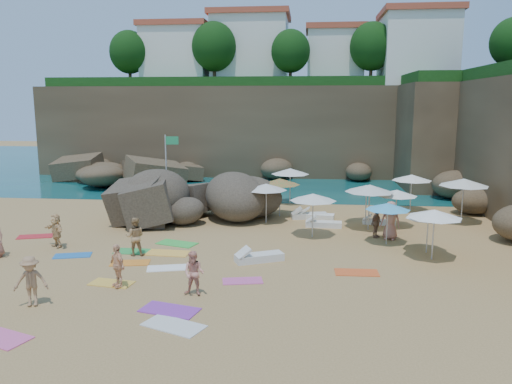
# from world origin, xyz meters

# --- Properties ---
(ground) EXTENTS (120.00, 120.00, 0.00)m
(ground) POSITION_xyz_m (0.00, 0.00, 0.00)
(ground) COLOR tan
(ground) RESTS_ON ground
(seawater) EXTENTS (120.00, 120.00, 0.00)m
(seawater) POSITION_xyz_m (0.00, 30.00, 0.00)
(seawater) COLOR #0C4751
(seawater) RESTS_ON ground
(cliff_back) EXTENTS (44.00, 8.00, 8.00)m
(cliff_back) POSITION_xyz_m (2.00, 25.00, 4.00)
(cliff_back) COLOR brown
(cliff_back) RESTS_ON ground
(cliff_corner) EXTENTS (10.00, 12.00, 8.00)m
(cliff_corner) POSITION_xyz_m (17.00, 20.00, 4.00)
(cliff_corner) COLOR brown
(cliff_corner) RESTS_ON ground
(rock_promontory) EXTENTS (12.00, 7.00, 2.00)m
(rock_promontory) POSITION_xyz_m (-11.00, 16.00, 0.00)
(rock_promontory) COLOR brown
(rock_promontory) RESTS_ON ground
(clifftop_buildings) EXTENTS (28.48, 9.48, 7.00)m
(clifftop_buildings) POSITION_xyz_m (2.96, 25.79, 11.24)
(clifftop_buildings) COLOR white
(clifftop_buildings) RESTS_ON cliff_back
(clifftop_trees) EXTENTS (35.60, 23.82, 4.40)m
(clifftop_trees) POSITION_xyz_m (4.78, 19.52, 11.26)
(clifftop_trees) COLOR #11380F
(clifftop_trees) RESTS_ON ground
(marina_masts) EXTENTS (3.10, 0.10, 6.00)m
(marina_masts) POSITION_xyz_m (-16.50, 30.00, 3.00)
(marina_masts) COLOR white
(marina_masts) RESTS_ON ground
(rock_outcrop) EXTENTS (7.40, 5.71, 2.86)m
(rock_outcrop) POSITION_xyz_m (-1.66, 5.54, 0.00)
(rock_outcrop) COLOR brown
(rock_outcrop) RESTS_ON ground
(flag_pole) EXTENTS (0.88, 0.20, 4.55)m
(flag_pole) POSITION_xyz_m (-4.32, 8.98, 2.90)
(flag_pole) COLOR silver
(flag_pole) RESTS_ON ground
(parasol_0) EXTENTS (2.49, 2.49, 2.35)m
(parasol_0) POSITION_xyz_m (3.53, 9.98, 2.16)
(parasol_0) COLOR silver
(parasol_0) RESTS_ON ground
(parasol_1) EXTENTS (2.32, 2.32, 2.19)m
(parasol_1) POSITION_xyz_m (2.40, 4.58, 2.01)
(parasol_1) COLOR silver
(parasol_1) RESTS_ON ground
(parasol_2) EXTENTS (2.40, 2.40, 2.27)m
(parasol_2) POSITION_xyz_m (10.97, 8.45, 2.08)
(parasol_2) COLOR silver
(parasol_2) RESTS_ON ground
(parasol_3) EXTENTS (2.15, 2.15, 2.03)m
(parasol_3) POSITION_xyz_m (9.37, 4.23, 1.87)
(parasol_3) COLOR silver
(parasol_3) RESTS_ON ground
(parasol_4) EXTENTS (2.31, 2.31, 2.19)m
(parasol_4) POSITION_xyz_m (7.84, 4.67, 2.01)
(parasol_4) COLOR silver
(parasol_4) RESTS_ON ground
(parasol_5) EXTENTS (2.52, 2.52, 2.38)m
(parasol_5) POSITION_xyz_m (7.87, 3.61, 2.19)
(parasol_5) COLOR silver
(parasol_5) RESTS_ON ground
(parasol_6) EXTENTS (2.37, 2.37, 2.24)m
(parasol_6) POSITION_xyz_m (3.06, 6.24, 2.06)
(parasol_6) COLOR silver
(parasol_6) RESTS_ON ground
(parasol_7) EXTENTS (2.64, 2.64, 2.50)m
(parasol_7) POSITION_xyz_m (13.15, 5.53, 2.29)
(parasol_7) COLOR silver
(parasol_7) RESTS_ON ground
(parasol_8) EXTENTS (1.96, 1.96, 1.85)m
(parasol_8) POSITION_xyz_m (9.95, -0.35, 1.70)
(parasol_8) COLOR silver
(parasol_8) RESTS_ON ground
(parasol_9) EXTENTS (2.30, 2.30, 2.18)m
(parasol_9) POSITION_xyz_m (4.94, 1.85, 2.00)
(parasol_9) COLOR silver
(parasol_9) RESTS_ON ground
(parasol_10) EXTENTS (2.08, 2.08, 1.96)m
(parasol_10) POSITION_xyz_m (8.40, 0.92, 1.80)
(parasol_10) COLOR silver
(parasol_10) RESTS_ON ground
(parasol_11) EXTENTS (2.29, 2.29, 2.17)m
(parasol_11) POSITION_xyz_m (9.97, -1.29, 1.99)
(parasol_11) COLOR silver
(parasol_11) RESTS_ON ground
(lounger_0) EXTENTS (1.92, 1.42, 0.29)m
(lounger_0) POSITION_xyz_m (-0.27, 7.23, 0.14)
(lounger_0) COLOR white
(lounger_0) RESTS_ON ground
(lounger_1) EXTENTS (1.71, 0.87, 0.25)m
(lounger_1) POSITION_xyz_m (8.54, 4.80, 0.13)
(lounger_1) COLOR white
(lounger_1) RESTS_ON ground
(lounger_2) EXTENTS (1.94, 0.72, 0.30)m
(lounger_2) POSITION_xyz_m (5.56, 3.90, 0.15)
(lounger_2) COLOR white
(lounger_2) RESTS_ON ground
(lounger_3) EXTENTS (2.10, 0.97, 0.31)m
(lounger_3) POSITION_xyz_m (5.19, 5.70, 0.16)
(lounger_3) COLOR white
(lounger_3) RESTS_ON ground
(lounger_4) EXTENTS (2.13, 1.04, 0.32)m
(lounger_4) POSITION_xyz_m (4.79, 5.83, 0.16)
(lounger_4) COLOR silver
(lounger_4) RESTS_ON ground
(lounger_5) EXTENTS (2.13, 1.48, 0.32)m
(lounger_5) POSITION_xyz_m (2.68, -2.30, 0.16)
(lounger_5) COLOR silver
(lounger_5) RESTS_ON ground
(towel_1) EXTENTS (1.99, 1.45, 0.03)m
(towel_1) POSITION_xyz_m (-3.97, -9.97, 0.02)
(towel_1) COLOR #E25796
(towel_1) RESTS_ON ground
(towel_2) EXTENTS (1.70, 1.06, 0.03)m
(towel_2) POSITION_xyz_m (-2.63, -3.12, 0.01)
(towel_2) COLOR orange
(towel_2) RESTS_ON ground
(towel_3) EXTENTS (1.78, 0.91, 0.03)m
(towel_3) POSITION_xyz_m (-2.99, -1.53, 0.02)
(towel_3) COLOR green
(towel_3) RESTS_ON ground
(towel_4) EXTENTS (1.92, 1.03, 0.03)m
(towel_4) POSITION_xyz_m (-1.44, -1.62, 0.02)
(towel_4) COLOR #FFB743
(towel_4) RESTS_ON ground
(towel_5) EXTENTS (1.73, 1.16, 0.03)m
(towel_5) POSITION_xyz_m (-0.92, -3.60, 0.01)
(towel_5) COLOR white
(towel_5) RESTS_ON ground
(towel_6) EXTENTS (2.03, 1.36, 0.03)m
(towel_6) POSITION_xyz_m (0.31, -7.63, 0.02)
(towel_6) COLOR purple
(towel_6) RESTS_ON ground
(towel_7) EXTENTS (1.85, 1.29, 0.03)m
(towel_7) POSITION_xyz_m (-8.78, 0.44, 0.01)
(towel_7) COLOR red
(towel_7) RESTS_ON ground
(towel_8) EXTENTS (1.71, 1.17, 0.03)m
(towel_8) POSITION_xyz_m (-5.48, -2.39, 0.01)
(towel_8) COLOR #2269B5
(towel_8) RESTS_ON ground
(towel_9) EXTENTS (1.61, 1.03, 0.03)m
(towel_9) POSITION_xyz_m (2.29, -4.74, 0.01)
(towel_9) COLOR #D6539A
(towel_9) RESTS_ON ground
(towel_10) EXTENTS (1.71, 0.88, 0.03)m
(towel_10) POSITION_xyz_m (6.62, -3.36, 0.01)
(towel_10) COLOR #E75824
(towel_10) RESTS_ON ground
(towel_11) EXTENTS (2.05, 1.46, 0.03)m
(towel_11) POSITION_xyz_m (-1.44, -0.09, 0.02)
(towel_11) COLOR green
(towel_11) RESTS_ON ground
(towel_12) EXTENTS (1.68, 1.02, 0.03)m
(towel_12) POSITION_xyz_m (-2.48, -5.48, 0.01)
(towel_12) COLOR gold
(towel_12) RESTS_ON ground
(towel_13) EXTENTS (2.07, 1.57, 0.03)m
(towel_13) POSITION_xyz_m (0.73, -8.72, 0.02)
(towel_13) COLOR silver
(towel_13) RESTS_ON ground
(person_stand_1) EXTENTS (0.90, 0.75, 1.69)m
(person_stand_1) POSITION_xyz_m (-2.77, -2.03, 0.84)
(person_stand_1) COLOR #A88254
(person_stand_1) RESTS_ON ground
(person_stand_2) EXTENTS (1.06, 0.69, 1.52)m
(person_stand_2) POSITION_xyz_m (0.05, 9.38, 0.76)
(person_stand_2) COLOR #E9B384
(person_stand_2) RESTS_ON ground
(person_stand_3) EXTENTS (0.79, 0.91, 1.46)m
(person_stand_3) POSITION_xyz_m (8.05, 2.02, 0.73)
(person_stand_3) COLOR #875C43
(person_stand_3) RESTS_ON ground
(person_stand_4) EXTENTS (1.04, 0.78, 1.89)m
(person_stand_4) POSITION_xyz_m (8.69, 1.76, 0.94)
(person_stand_4) COLOR tan
(person_stand_4) RESTS_ON ground
(person_stand_5) EXTENTS (1.49, 0.50, 1.58)m
(person_stand_5) POSITION_xyz_m (-4.95, 4.92, 0.79)
(person_stand_5) COLOR tan
(person_stand_5) RESTS_ON ground
(person_lie_0) EXTENTS (1.48, 1.88, 0.44)m
(person_lie_0) POSITION_xyz_m (-4.25, -7.75, 0.22)
(person_lie_0) COLOR #A17750
(person_lie_0) RESTS_ON ground
(person_lie_1) EXTENTS (1.74, 1.79, 0.38)m
(person_lie_1) POSITION_xyz_m (-2.10, -5.81, 0.19)
(person_lie_1) COLOR #F8BB8C
(person_lie_1) RESTS_ON ground
(person_lie_3) EXTENTS (2.06, 2.09, 0.41)m
(person_lie_3) POSITION_xyz_m (-6.80, -1.20, 0.21)
(person_lie_3) COLOR #E2B276
(person_lie_3) RESTS_ON ground
(person_lie_5) EXTENTS (0.95, 1.63, 0.59)m
(person_lie_5) POSITION_xyz_m (0.82, -6.32, 0.29)
(person_lie_5) COLOR #E29780
(person_lie_5) RESTS_ON ground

